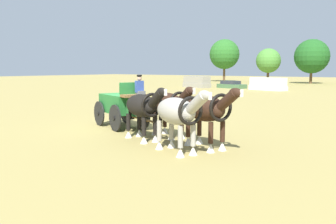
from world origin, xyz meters
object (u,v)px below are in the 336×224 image
Objects in this scene: draft_horse_rear_off at (143,107)px; parked_vehicle_b at (231,85)px; draft_horse_rear_near at (170,106)px; show_wagon at (122,105)px; draft_horse_lead_near at (207,110)px; parked_vehicle_a at (197,82)px; parked_vehicle_c at (268,84)px; draft_horse_lead_off at (178,113)px.

draft_horse_rear_off is 39.94m from parked_vehicle_b.
show_wagon is at bearing 169.20° from draft_horse_rear_near.
show_wagon is 1.85× the size of draft_horse_lead_near.
parked_vehicle_c is (11.14, 0.14, -0.01)m from parked_vehicle_a.
parked_vehicle_b is 6.43m from parked_vehicle_c.
draft_horse_rear_near is at bearing 158.59° from draft_horse_lead_near.
draft_horse_lead_near is 0.62× the size of parked_vehicle_a.
draft_horse_rear_near is at bearing -67.29° from parked_vehicle_b.
draft_horse_rear_off reaches higher than parked_vehicle_c.
show_wagon is 6.08m from draft_horse_lead_off.
draft_horse_rear_near is 35.46m from parked_vehicle_c.
show_wagon reaches higher than parked_vehicle_a.
draft_horse_rear_near is 0.99× the size of draft_horse_rear_off.
draft_horse_rear_off is 0.64× the size of parked_vehicle_b.
draft_horse_lead_off is 42.46m from parked_vehicle_a.
draft_horse_rear_near reaches higher than parked_vehicle_c.
draft_horse_rear_near is 1.30m from draft_horse_rear_off.
draft_horse_rear_near is 1.00× the size of draft_horse_lead_off.
show_wagon is at bearing -71.79° from parked_vehicle_b.
show_wagon reaches higher than draft_horse_rear_off.
show_wagon is at bearing 152.39° from draft_horse_lead_off.
draft_horse_rear_near is (3.44, -0.66, 0.24)m from show_wagon.
draft_horse_lead_off is 0.55× the size of parked_vehicle_c.
draft_horse_rear_near is 2.60m from draft_horse_lead_near.
draft_horse_rear_off is at bearing -111.23° from draft_horse_rear_near.
draft_horse_lead_near is (2.89, 0.26, 0.06)m from draft_horse_rear_off.
draft_horse_lead_off reaches higher than parked_vehicle_a.
parked_vehicle_b is (-11.61, 35.30, -0.67)m from show_wagon.
draft_horse_rear_near is at bearing 132.04° from draft_horse_lead_off.
parked_vehicle_b is at bearing 165.33° from parked_vehicle_c.
show_wagon is 3.51m from draft_horse_rear_off.
draft_horse_rear_off is (2.97, -1.87, 0.24)m from show_wagon.
draft_horse_lead_off is 41.75m from parked_vehicle_b.
draft_horse_lead_off is at bearing -58.92° from parked_vehicle_a.
draft_horse_lead_off is 38.06m from parked_vehicle_c.
draft_horse_lead_near is 41.68m from parked_vehicle_a.
parked_vehicle_b is at bearing 114.03° from draft_horse_lead_off.
parked_vehicle_b is at bearing 111.42° from draft_horse_rear_off.
draft_horse_rear_near is 38.99m from parked_vehicle_b.
draft_horse_lead_near is at bearing 68.78° from draft_horse_lead_off.
parked_vehicle_c is (-11.25, 35.28, -0.62)m from draft_horse_lead_near.
draft_horse_lead_off is (1.95, -2.16, 0.03)m from draft_horse_rear_near.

